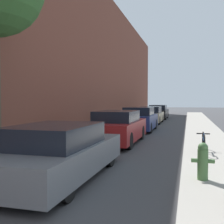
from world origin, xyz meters
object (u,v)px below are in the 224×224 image
Objects in this scene: parked_car_grey at (58,152)px; parked_car_navy at (139,119)px; parked_car_champagne at (151,115)px; parked_car_black at (158,112)px; bicycle at (204,142)px; parked_car_red at (118,128)px; fire_hydrant at (203,161)px.

parked_car_navy is at bearing 89.53° from parked_car_grey.
parked_car_grey is 1.02× the size of parked_car_champagne.
parked_car_black reaches higher than parked_car_champagne.
parked_car_champagne is 13.31m from bicycle.
parked_car_red is at bearing 151.09° from bicycle.
parked_car_champagne is at bearing 105.27° from bicycle.
parked_car_champagne is at bearing -90.22° from parked_car_black.
parked_car_navy is 10.87m from fire_hydrant.
bicycle is (3.42, -1.91, -0.23)m from parked_car_red.
parked_car_navy is 4.95× the size of fire_hydrant.
parked_car_grey is at bearing -90.07° from parked_car_champagne.
parked_car_navy is 5.81m from parked_car_champagne.
bicycle is at bearing 86.84° from fire_hydrant.
parked_car_black is (0.04, 22.17, 0.05)m from parked_car_grey.
parked_car_black is at bearing 89.89° from parked_car_grey.
parked_car_navy reaches higher than parked_car_champagne.
parked_car_black is (-0.05, 11.45, -0.02)m from parked_car_navy.
parked_car_red is (0.04, 5.58, 0.06)m from parked_car_grey.
parked_car_champagne is at bearing 101.35° from fire_hydrant.
fire_hydrant is at bearing -92.86° from bicycle.
parked_car_champagne is (-0.07, 5.81, -0.04)m from parked_car_navy.
parked_car_red is 1.12× the size of parked_car_navy.
parked_car_champagne is 2.86× the size of bicycle.
parked_car_navy is at bearing 115.85° from bicycle.
parked_car_black is 2.78× the size of bicycle.
fire_hydrant is 3.35m from bicycle.
parked_car_grey is 10.72m from parked_car_navy.
parked_car_red reaches higher than parked_car_champagne.
parked_car_navy is 7.82m from bicycle.
parked_car_navy is at bearing -89.33° from parked_car_champagne.
parked_car_red is 10.94m from parked_car_champagne.
parked_car_grey is 1.02× the size of parked_car_red.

